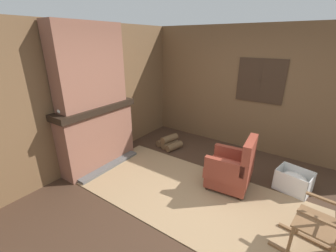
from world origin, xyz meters
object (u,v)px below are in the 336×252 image
(firewood_stack, at_px, (169,143))
(storage_case, at_px, (96,100))
(armchair, at_px, (231,170))
(rocking_chair, at_px, (323,227))
(laundry_basket, at_px, (294,180))
(oil_lamp_vase, at_px, (61,108))

(firewood_stack, xyz_separation_m, storage_case, (-0.75, -1.30, 1.16))
(armchair, height_order, rocking_chair, rocking_chair)
(firewood_stack, bearing_deg, rocking_chair, -24.71)
(storage_case, bearing_deg, firewood_stack, 59.92)
(rocking_chair, height_order, storage_case, storage_case)
(armchair, xyz_separation_m, rocking_chair, (1.24, -0.67, 0.08))
(rocking_chair, xyz_separation_m, firewood_stack, (-2.92, 1.34, -0.32))
(rocking_chair, bearing_deg, laundry_basket, -64.79)
(armchair, bearing_deg, oil_lamp_vase, 22.86)
(armchair, height_order, firewood_stack, armchair)
(laundry_basket, relative_size, oil_lamp_vase, 2.09)
(firewood_stack, xyz_separation_m, oil_lamp_vase, (-0.75, -1.98, 1.18))
(firewood_stack, xyz_separation_m, laundry_basket, (2.54, -0.14, 0.07))
(firewood_stack, bearing_deg, laundry_basket, -3.22)
(laundry_basket, bearing_deg, armchair, -148.36)
(armchair, distance_m, storage_case, 2.67)
(laundry_basket, distance_m, oil_lamp_vase, 3.93)
(armchair, relative_size, rocking_chair, 0.71)
(laundry_basket, relative_size, storage_case, 2.77)
(oil_lamp_vase, bearing_deg, rocking_chair, 9.78)
(firewood_stack, height_order, oil_lamp_vase, oil_lamp_vase)
(armchair, relative_size, laundry_basket, 1.62)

